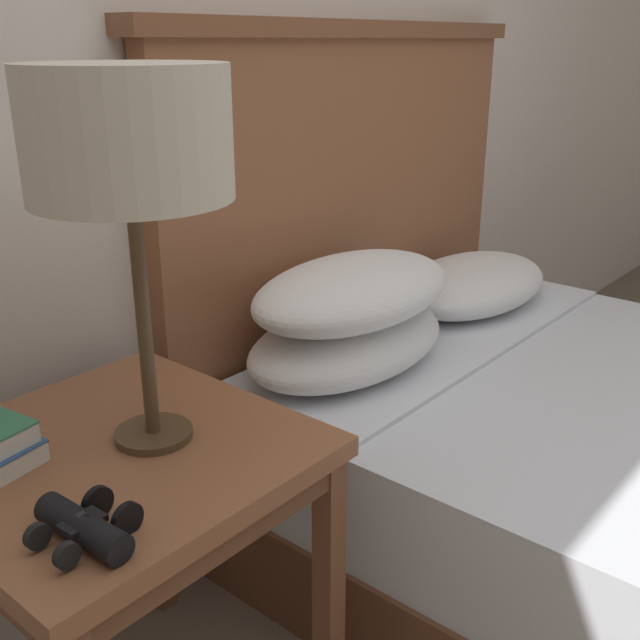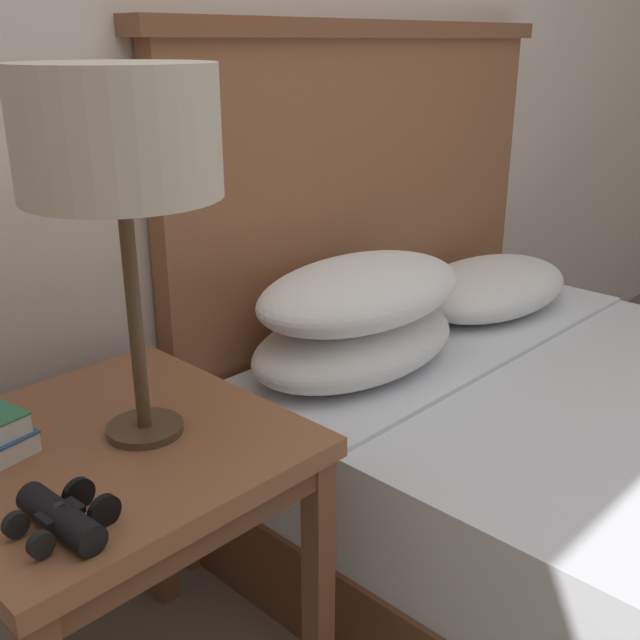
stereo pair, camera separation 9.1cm
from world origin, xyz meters
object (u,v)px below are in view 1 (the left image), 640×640
Objects in this scene: bed at (605,461)px; table_lamp at (128,140)px; binoculars_pair at (84,527)px; nightstand at (117,491)px.

bed is 3.08× the size of table_lamp.
binoculars_pair is (-0.23, -0.15, -0.47)m from table_lamp.
table_lamp is (0.06, -0.03, 0.58)m from nightstand.
nightstand is 0.58m from table_lamp.
nightstand is 0.27m from binoculars_pair.
table_lamp reaches higher than nightstand.
bed reaches higher than table_lamp.
binoculars_pair is at bearing -146.64° from table_lamp.
bed is at bearing -24.34° from nightstand.
bed is 1.29m from binoculars_pair.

